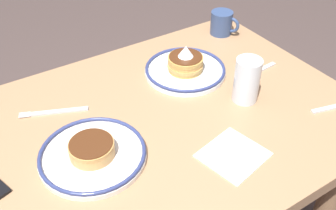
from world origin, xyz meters
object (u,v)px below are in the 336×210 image
plate_near_main (93,153)px  fork_near (53,112)px  coffee_mug (222,23)px  paper_napkin (233,155)px  drinking_glass (247,82)px  plate_center_pancakes (185,68)px  tea_spoon (250,75)px

plate_near_main → fork_near: (0.02, -0.23, -0.01)m
coffee_mug → fork_near: bearing=9.3°
coffee_mug → plate_near_main: bearing=26.5°
plate_near_main → paper_napkin: (-0.30, 0.18, -0.01)m
drinking_glass → paper_napkin: drinking_glass is taller
plate_center_pancakes → tea_spoon: bearing=143.3°
plate_center_pancakes → coffee_mug: bearing=-150.9°
fork_near → tea_spoon: size_ratio=1.03×
plate_center_pancakes → paper_napkin: bearing=73.8°
plate_near_main → coffee_mug: 0.76m
tea_spoon → plate_near_main: bearing=6.3°
tea_spoon → paper_napkin: bearing=41.5°
plate_center_pancakes → drinking_glass: size_ratio=1.93×
coffee_mug → plate_center_pancakes: bearing=29.1°
fork_near → tea_spoon: (-0.60, 0.16, 0.00)m
plate_near_main → coffee_mug: bearing=-153.5°
plate_center_pancakes → tea_spoon: (-0.17, 0.13, -0.02)m
paper_napkin → fork_near: (0.33, -0.41, 0.00)m
plate_center_pancakes → fork_near: 0.44m
coffee_mug → drinking_glass: (0.20, 0.36, 0.02)m
tea_spoon → fork_near: bearing=-15.1°
coffee_mug → paper_napkin: bearing=54.0°
plate_near_main → coffee_mug: coffee_mug is taller
plate_near_main → tea_spoon: bearing=-173.7°
drinking_glass → paper_napkin: 0.25m
plate_near_main → plate_center_pancakes: (-0.41, -0.19, 0.01)m
plate_near_main → tea_spoon: (-0.58, -0.06, -0.01)m
plate_near_main → drinking_glass: size_ratio=1.98×
paper_napkin → tea_spoon: (-0.28, -0.25, 0.00)m
plate_center_pancakes → drinking_glass: 0.22m
plate_near_main → fork_near: 0.23m
drinking_glass → tea_spoon: (-0.10, -0.08, -0.06)m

